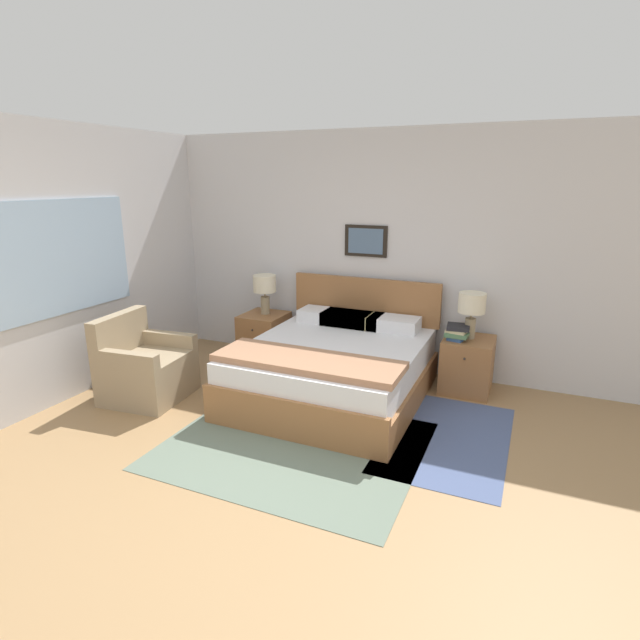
# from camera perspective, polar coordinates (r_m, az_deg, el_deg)

# --- Properties ---
(ground_plane) EXTENTS (16.00, 16.00, 0.00)m
(ground_plane) POSITION_cam_1_polar(r_m,az_deg,el_deg) (3.51, -8.49, -20.75)
(ground_plane) COLOR #99754C
(wall_back) EXTENTS (7.43, 0.09, 2.60)m
(wall_back) POSITION_cam_1_polar(r_m,az_deg,el_deg) (5.55, 7.14, 7.58)
(wall_back) COLOR silver
(wall_back) RESTS_ON ground_plane
(wall_left) EXTENTS (0.08, 5.28, 2.60)m
(wall_left) POSITION_cam_1_polar(r_m,az_deg,el_deg) (5.63, -23.64, 6.53)
(wall_left) COLOR silver
(wall_left) RESTS_ON ground_plane
(area_rug_main) EXTENTS (2.01, 1.67, 0.01)m
(area_rug_main) POSITION_cam_1_polar(r_m,az_deg,el_deg) (4.18, -3.03, -14.07)
(area_rug_main) COLOR slate
(area_rug_main) RESTS_ON ground_plane
(area_rug_bedside) EXTENTS (0.97, 1.56, 0.01)m
(area_rug_bedside) POSITION_cam_1_polar(r_m,az_deg,el_deg) (4.40, 14.33, -12.91)
(area_rug_bedside) COLOR #47567F
(area_rug_bedside) RESTS_ON ground_plane
(bed) EXTENTS (1.68, 1.91, 1.03)m
(bed) POSITION_cam_1_polar(r_m,az_deg,el_deg) (4.92, 1.67, -5.34)
(bed) COLOR #936038
(bed) RESTS_ON ground_plane
(armchair) EXTENTS (0.77, 0.80, 0.83)m
(armchair) POSITION_cam_1_polar(r_m,az_deg,el_deg) (5.20, -19.40, -5.31)
(armchair) COLOR #998466
(armchair) RESTS_ON ground_plane
(nightstand_near_window) EXTENTS (0.48, 0.54, 0.55)m
(nightstand_near_window) POSITION_cam_1_polar(r_m,az_deg,el_deg) (5.99, -6.37, -1.87)
(nightstand_near_window) COLOR #936038
(nightstand_near_window) RESTS_ON ground_plane
(nightstand_by_door) EXTENTS (0.48, 0.54, 0.55)m
(nightstand_by_door) POSITION_cam_1_polar(r_m,az_deg,el_deg) (5.27, 16.47, -4.92)
(nightstand_by_door) COLOR #936038
(nightstand_by_door) RESTS_ON ground_plane
(table_lamp_near_window) EXTENTS (0.26, 0.26, 0.46)m
(table_lamp_near_window) POSITION_cam_1_polar(r_m,az_deg,el_deg) (5.85, -6.34, 3.82)
(table_lamp_near_window) COLOR gray
(table_lamp_near_window) RESTS_ON nightstand_near_window
(table_lamp_by_door) EXTENTS (0.26, 0.26, 0.46)m
(table_lamp_by_door) POSITION_cam_1_polar(r_m,az_deg,el_deg) (5.13, 16.96, 1.51)
(table_lamp_by_door) COLOR gray
(table_lamp_by_door) RESTS_ON nightstand_by_door
(book_thick_bottom) EXTENTS (0.18, 0.26, 0.04)m
(book_thick_bottom) POSITION_cam_1_polar(r_m,az_deg,el_deg) (5.14, 15.44, -1.89)
(book_thick_bottom) COLOR #335693
(book_thick_bottom) RESTS_ON nightstand_by_door
(book_hardcover_middle) EXTENTS (0.23, 0.28, 0.04)m
(book_hardcover_middle) POSITION_cam_1_polar(r_m,az_deg,el_deg) (5.13, 15.48, -1.47)
(book_hardcover_middle) COLOR #4C7551
(book_hardcover_middle) RESTS_ON book_thick_bottom
(book_novel_upper) EXTENTS (0.23, 0.27, 0.03)m
(book_novel_upper) POSITION_cam_1_polar(r_m,az_deg,el_deg) (5.12, 15.50, -1.11)
(book_novel_upper) COLOR beige
(book_novel_upper) RESTS_ON book_hardcover_middle
(book_slim_near_top) EXTENTS (0.24, 0.24, 0.04)m
(book_slim_near_top) POSITION_cam_1_polar(r_m,az_deg,el_deg) (5.11, 15.53, -0.78)
(book_slim_near_top) COLOR #232328
(book_slim_near_top) RESTS_ON book_novel_upper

